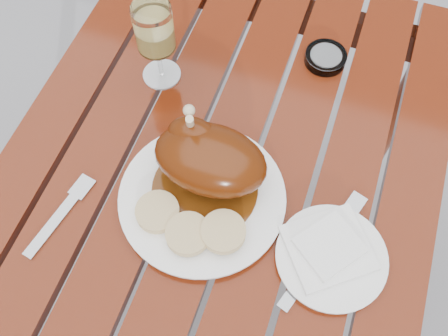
% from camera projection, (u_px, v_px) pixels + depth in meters
% --- Properties ---
extents(ground, '(60.00, 60.00, 0.00)m').
position_uv_depth(ground, '(216.00, 293.00, 1.57)').
color(ground, slate).
rests_on(ground, ground).
extents(table, '(0.80, 1.20, 0.75)m').
position_uv_depth(table, '(214.00, 256.00, 1.23)').
color(table, maroon).
rests_on(table, ground).
extents(dinner_plate, '(0.33, 0.33, 0.02)m').
position_uv_depth(dinner_plate, '(202.00, 198.00, 0.89)').
color(dinner_plate, white).
rests_on(dinner_plate, table).
extents(roast_duck, '(0.20, 0.19, 0.14)m').
position_uv_depth(roast_duck, '(208.00, 157.00, 0.85)').
color(roast_duck, '#522609').
rests_on(roast_duck, dinner_plate).
extents(bread_dumplings, '(0.20, 0.10, 0.03)m').
position_uv_depth(bread_dumplings, '(189.00, 226.00, 0.84)').
color(bread_dumplings, tan).
rests_on(bread_dumplings, dinner_plate).
extents(wine_glass, '(0.10, 0.10, 0.18)m').
position_uv_depth(wine_glass, '(157.00, 45.00, 0.95)').
color(wine_glass, '#CFB95E').
rests_on(wine_glass, table).
extents(side_plate, '(0.23, 0.23, 0.02)m').
position_uv_depth(side_plate, '(331.00, 258.00, 0.84)').
color(side_plate, white).
rests_on(side_plate, table).
extents(napkin, '(0.18, 0.18, 0.01)m').
position_uv_depth(napkin, '(328.00, 248.00, 0.83)').
color(napkin, white).
rests_on(napkin, side_plate).
extents(ashtray, '(0.11, 0.11, 0.02)m').
position_uv_depth(ashtray, '(325.00, 58.00, 1.03)').
color(ashtray, '#B2B7BC').
rests_on(ashtray, table).
extents(fork, '(0.05, 0.16, 0.01)m').
position_uv_depth(fork, '(57.00, 219.00, 0.87)').
color(fork, gray).
rests_on(fork, table).
extents(knife, '(0.09, 0.21, 0.01)m').
position_uv_depth(knife, '(317.00, 258.00, 0.84)').
color(knife, gray).
rests_on(knife, table).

